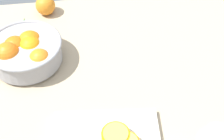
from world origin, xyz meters
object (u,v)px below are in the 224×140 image
at_px(orange_half_0, 116,137).
at_px(cutting_board, 106,139).
at_px(fruit_bowl, 25,51).
at_px(loose_orange_0, 45,5).

bearing_deg(orange_half_0, cutting_board, 148.56).
bearing_deg(orange_half_0, fruit_bowl, 125.47).
height_order(fruit_bowl, cutting_board, fruit_bowl).
xyz_separation_m(fruit_bowl, loose_orange_0, (0.06, 0.27, -0.01)).
distance_m(cutting_board, loose_orange_0, 0.65).
height_order(cutting_board, loose_orange_0, loose_orange_0).
bearing_deg(fruit_bowl, loose_orange_0, 76.88).
bearing_deg(cutting_board, loose_orange_0, 105.37).
relative_size(cutting_board, loose_orange_0, 3.88).
relative_size(fruit_bowl, cutting_board, 0.83).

